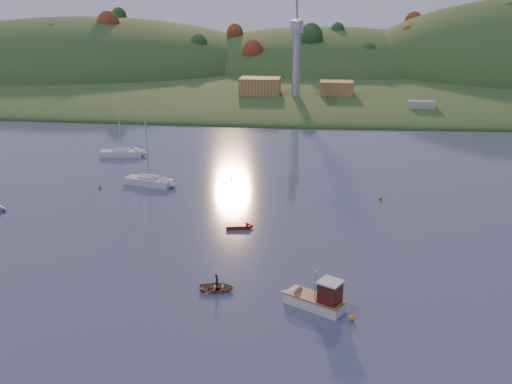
# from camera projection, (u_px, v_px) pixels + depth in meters

# --- Properties ---
(ground) EXTENTS (500.00, 500.00, 0.00)m
(ground) POSITION_uv_depth(u_px,v_px,m) (205.00, 377.00, 41.88)
(ground) COLOR #323E52
(ground) RESTS_ON ground
(far_shore) EXTENTS (620.00, 220.00, 1.50)m
(far_shore) POSITION_uv_depth(u_px,v_px,m) (300.00, 66.00, 259.30)
(far_shore) COLOR #274B1E
(far_shore) RESTS_ON ground
(shore_slope) EXTENTS (640.00, 150.00, 7.00)m
(shore_slope) POSITION_uv_depth(u_px,v_px,m) (295.00, 85.00, 197.85)
(shore_slope) COLOR #274B1E
(shore_slope) RESTS_ON ground
(hill_left) EXTENTS (170.00, 140.00, 44.00)m
(hill_left) POSITION_uv_depth(u_px,v_px,m) (84.00, 71.00, 239.86)
(hill_left) COLOR #274B1E
(hill_left) RESTS_ON ground
(hill_center) EXTENTS (140.00, 120.00, 36.00)m
(hill_center) POSITION_uv_depth(u_px,v_px,m) (323.00, 71.00, 239.40)
(hill_center) COLOR #274B1E
(hill_center) RESTS_ON ground
(hillside_trees) EXTENTS (280.00, 50.00, 32.00)m
(hillside_trees) POSITION_uv_depth(u_px,v_px,m) (297.00, 78.00, 216.76)
(hillside_trees) COLOR #1A4B1C
(hillside_trees) RESTS_ON ground
(wharf) EXTENTS (42.00, 16.00, 2.40)m
(wharf) POSITION_uv_depth(u_px,v_px,m) (307.00, 101.00, 156.34)
(wharf) COLOR slate
(wharf) RESTS_ON ground
(shed_west) EXTENTS (11.00, 8.00, 4.80)m
(shed_west) POSITION_uv_depth(u_px,v_px,m) (260.00, 87.00, 157.45)
(shed_west) COLOR #A16635
(shed_west) RESTS_ON wharf
(shed_east) EXTENTS (9.00, 7.00, 4.00)m
(shed_east) POSITION_uv_depth(u_px,v_px,m) (336.00, 89.00, 156.44)
(shed_east) COLOR #A16635
(shed_east) RESTS_ON wharf
(dock_crane) EXTENTS (3.20, 28.00, 20.30)m
(dock_crane) POSITION_uv_depth(u_px,v_px,m) (297.00, 42.00, 148.26)
(dock_crane) COLOR #B7B7BC
(dock_crane) RESTS_ON wharf
(fishing_boat) EXTENTS (6.54, 4.95, 4.09)m
(fishing_boat) POSITION_uv_depth(u_px,v_px,m) (311.00, 297.00, 51.60)
(fishing_boat) COLOR silver
(fishing_boat) RESTS_ON ground
(sailboat_near) EXTENTS (7.68, 2.94, 10.41)m
(sailboat_near) POSITION_uv_depth(u_px,v_px,m) (121.00, 152.00, 103.37)
(sailboat_near) COLOR silver
(sailboat_near) RESTS_ON ground
(sailboat_far) EXTENTS (7.89, 4.29, 10.48)m
(sailboat_far) POSITION_uv_depth(u_px,v_px,m) (149.00, 181.00, 86.69)
(sailboat_far) COLOR silver
(sailboat_far) RESTS_ON ground
(canoe) EXTENTS (3.55, 2.70, 0.69)m
(canoe) POSITION_uv_depth(u_px,v_px,m) (217.00, 288.00, 54.53)
(canoe) COLOR #967152
(canoe) RESTS_ON ground
(paddler) EXTENTS (0.41, 0.57, 1.47)m
(paddler) POSITION_uv_depth(u_px,v_px,m) (217.00, 284.00, 54.41)
(paddler) COLOR black
(paddler) RESTS_ON ground
(red_tender) EXTENTS (3.63, 1.76, 1.19)m
(red_tender) POSITION_uv_depth(u_px,v_px,m) (243.00, 226.00, 69.91)
(red_tender) COLOR #621A0E
(red_tender) RESTS_ON ground
(work_vessel) EXTENTS (15.58, 7.13, 3.87)m
(work_vessel) POSITION_uv_depth(u_px,v_px,m) (421.00, 111.00, 140.24)
(work_vessel) COLOR #4F5B68
(work_vessel) RESTS_ON ground
(buoy_0) EXTENTS (0.50, 0.50, 0.50)m
(buoy_0) POSITION_uv_depth(u_px,v_px,m) (352.00, 318.00, 49.32)
(buoy_0) COLOR orange
(buoy_0) RESTS_ON ground
(buoy_1) EXTENTS (0.50, 0.50, 0.50)m
(buoy_1) POSITION_uv_depth(u_px,v_px,m) (380.00, 198.00, 80.22)
(buoy_1) COLOR orange
(buoy_1) RESTS_ON ground
(buoy_2) EXTENTS (0.50, 0.50, 0.50)m
(buoy_2) POSITION_uv_depth(u_px,v_px,m) (100.00, 187.00, 85.18)
(buoy_2) COLOR orange
(buoy_2) RESTS_ON ground
(buoy_3) EXTENTS (0.50, 0.50, 0.50)m
(buoy_3) POSITION_uv_depth(u_px,v_px,m) (232.00, 178.00, 89.50)
(buoy_3) COLOR orange
(buoy_3) RESTS_ON ground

